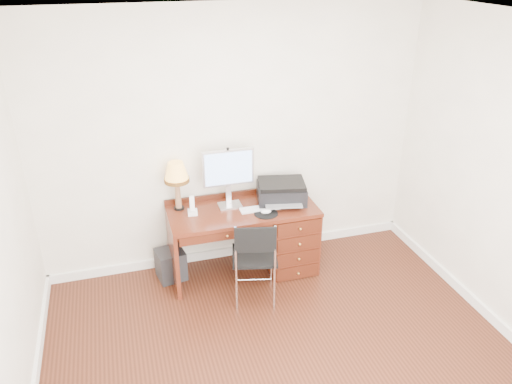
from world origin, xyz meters
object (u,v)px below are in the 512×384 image
object	(u,v)px
phone	(192,209)
chair	(257,253)
leg_lamp	(176,175)
printer	(281,191)
desk	(272,233)
equipment_box	(171,264)
monitor	(228,171)

from	to	relation	value
phone	chair	size ratio (longest dim) A/B	0.22
leg_lamp	phone	bearing A→B (deg)	-53.73
phone	chair	xyz separation A→B (m)	(0.50, -0.55, -0.27)
printer	chair	distance (m)	0.79
desk	equipment_box	xyz separation A→B (m)	(-1.08, 0.10, -0.25)
printer	leg_lamp	bearing A→B (deg)	-174.63
chair	equipment_box	xyz separation A→B (m)	(-0.75, 0.62, -0.38)
printer	equipment_box	xyz separation A→B (m)	(-1.19, 0.04, -0.70)
leg_lamp	equipment_box	xyz separation A→B (m)	(-0.14, -0.09, -0.96)
printer	chair	xyz separation A→B (m)	(-0.44, -0.58, -0.31)
printer	leg_lamp	xyz separation A→B (m)	(-1.05, 0.12, 0.27)
monitor	phone	xyz separation A→B (m)	(-0.40, -0.10, -0.32)
chair	equipment_box	distance (m)	1.04
desk	leg_lamp	bearing A→B (deg)	169.03
printer	chair	world-z (taller)	printer
desk	phone	distance (m)	0.92
desk	phone	size ratio (longest dim) A/B	7.61
leg_lamp	chair	xyz separation A→B (m)	(0.61, -0.70, -0.58)
monitor	equipment_box	bearing A→B (deg)	-177.23
leg_lamp	phone	world-z (taller)	leg_lamp
monitor	printer	distance (m)	0.61
phone	equipment_box	xyz separation A→B (m)	(-0.25, 0.07, -0.65)
monitor	equipment_box	distance (m)	1.16
desk	equipment_box	distance (m)	1.11
desk	leg_lamp	distance (m)	1.19
phone	printer	bearing A→B (deg)	8.89
monitor	leg_lamp	xyz separation A→B (m)	(-0.51, 0.06, -0.00)
monitor	equipment_box	size ratio (longest dim) A/B	1.87
desk	monitor	distance (m)	0.84
leg_lamp	phone	xyz separation A→B (m)	(0.11, -0.15, -0.31)
leg_lamp	chair	size ratio (longest dim) A/B	0.57
leg_lamp	equipment_box	world-z (taller)	leg_lamp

